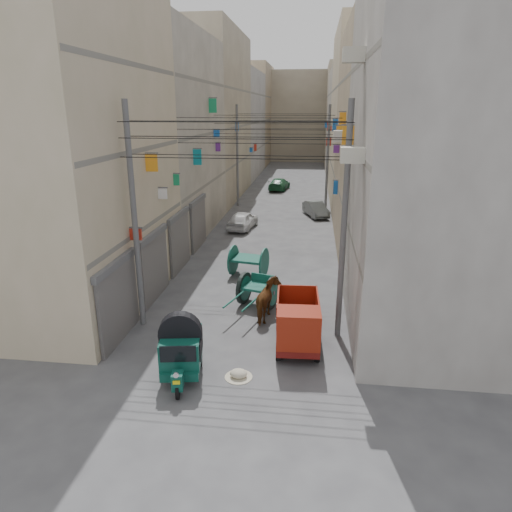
% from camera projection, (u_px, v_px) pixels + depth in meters
% --- Properties ---
extents(ground, '(140.00, 140.00, 0.00)m').
position_uv_depth(ground, '(198.00, 442.00, 11.04)').
color(ground, '#414143').
rests_on(ground, ground).
extents(building_row_left, '(8.00, 62.00, 14.00)m').
position_uv_depth(building_row_left, '(201.00, 122.00, 42.19)').
color(building_row_left, '#C7B397').
rests_on(building_row_left, ground).
extents(building_row_right, '(8.00, 62.00, 14.00)m').
position_uv_depth(building_row_right, '(378.00, 123.00, 40.30)').
color(building_row_right, '#ACA7A0').
rests_on(building_row_right, ground).
extents(end_cap_building, '(22.00, 10.00, 13.00)m').
position_uv_depth(end_cap_building, '(299.00, 116.00, 71.32)').
color(end_cap_building, tan).
rests_on(end_cap_building, ground).
extents(shutters_left, '(0.18, 14.40, 2.88)m').
position_uv_depth(shutters_left, '(168.00, 251.00, 20.83)').
color(shutters_left, '#49484D').
rests_on(shutters_left, ground).
extents(signboards, '(8.22, 40.52, 5.67)m').
position_uv_depth(signboards, '(275.00, 175.00, 30.42)').
color(signboards, red).
rests_on(signboards, ground).
extents(ac_units, '(0.70, 6.55, 3.35)m').
position_uv_depth(ac_units, '(349.00, 117.00, 15.54)').
color(ac_units, beige).
rests_on(ac_units, ground).
extents(utility_poles, '(7.40, 22.20, 8.00)m').
position_uv_depth(utility_poles, '(268.00, 177.00, 25.85)').
color(utility_poles, '#57575A').
rests_on(utility_poles, ground).
extents(overhead_cables, '(7.40, 22.52, 1.12)m').
position_uv_depth(overhead_cables, '(264.00, 128.00, 22.54)').
color(overhead_cables, black).
rests_on(overhead_cables, ground).
extents(auto_rickshaw, '(1.53, 2.30, 1.57)m').
position_uv_depth(auto_rickshaw, '(181.00, 348.00, 13.51)').
color(auto_rickshaw, black).
rests_on(auto_rickshaw, ground).
extents(tonga_cart, '(1.91, 3.13, 1.33)m').
position_uv_depth(tonga_cart, '(258.00, 290.00, 18.49)').
color(tonga_cart, black).
rests_on(tonga_cart, ground).
extents(mini_truck, '(1.55, 3.19, 1.76)m').
position_uv_depth(mini_truck, '(298.00, 327.00, 15.01)').
color(mini_truck, black).
rests_on(mini_truck, ground).
extents(second_cart, '(1.89, 1.74, 1.45)m').
position_uv_depth(second_cart, '(249.00, 260.00, 21.78)').
color(second_cart, '#125142').
rests_on(second_cart, ground).
extents(feed_sack, '(0.52, 0.42, 0.26)m').
position_uv_depth(feed_sack, '(239.00, 373.00, 13.66)').
color(feed_sack, '#BCB39C').
rests_on(feed_sack, ground).
extents(horse, '(0.92, 1.83, 1.50)m').
position_uv_depth(horse, '(268.00, 301.00, 17.29)').
color(horse, brown).
rests_on(horse, ground).
extents(distant_car_white, '(1.88, 3.67, 1.19)m').
position_uv_depth(distant_car_white, '(243.00, 220.00, 30.44)').
color(distant_car_white, silver).
rests_on(distant_car_white, ground).
extents(distant_car_grey, '(2.15, 3.50, 1.09)m').
position_uv_depth(distant_car_grey, '(316.00, 209.00, 33.98)').
color(distant_car_grey, '#535756').
rests_on(distant_car_grey, ground).
extents(distant_car_green, '(2.13, 4.13, 1.14)m').
position_uv_depth(distant_car_green, '(279.00, 184.00, 45.03)').
color(distant_car_green, '#205E37').
rests_on(distant_car_green, ground).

